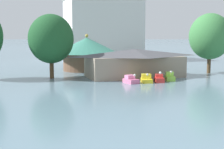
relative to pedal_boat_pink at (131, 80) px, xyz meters
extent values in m
cube|color=pink|center=(0.01, -0.06, -0.17)|extent=(2.05, 2.66, 0.65)
cube|color=pink|center=(-0.05, 0.23, 0.44)|extent=(1.53, 1.33, 0.57)
cylinder|color=pink|center=(0.22, -0.99, 0.41)|extent=(0.14, 0.14, 0.50)
sphere|color=white|center=(0.22, -0.99, 0.83)|extent=(0.34, 0.34, 0.34)
cube|color=yellow|center=(2.66, 0.07, -0.21)|extent=(2.51, 3.37, 0.56)
cube|color=yellow|center=(2.78, 0.43, 0.42)|extent=(1.76, 1.72, 0.70)
cylinder|color=yellow|center=(2.29, -1.07, 0.38)|extent=(0.14, 0.14, 0.63)
sphere|color=white|center=(2.29, -1.07, 0.87)|extent=(0.34, 0.34, 0.34)
cube|color=red|center=(4.68, -0.26, -0.13)|extent=(2.04, 2.82, 0.71)
cube|color=#E8423C|center=(4.78, 0.04, 0.48)|extent=(1.42, 1.43, 0.51)
cylinder|color=red|center=(4.37, -1.23, 0.55)|extent=(0.14, 0.14, 0.65)
sphere|color=white|center=(4.37, -1.23, 1.07)|extent=(0.39, 0.39, 0.39)
cube|color=#8CCC3F|center=(6.96, 0.47, -0.12)|extent=(2.01, 2.59, 0.73)
cube|color=#A0E24F|center=(7.05, 0.75, 0.58)|extent=(1.43, 1.34, 0.68)
cylinder|color=#8CCC3F|center=(6.68, -0.39, 0.57)|extent=(0.14, 0.14, 0.64)
sphere|color=white|center=(6.68, -0.39, 1.06)|extent=(0.35, 0.35, 0.35)
cube|color=gray|center=(3.27, 6.63, 1.33)|extent=(16.38, 7.67, 3.64)
pyramid|color=#4C4C51|center=(3.27, 6.63, 3.80)|extent=(17.69, 8.82, 1.29)
cylinder|color=brown|center=(-2.21, 19.71, 1.31)|extent=(9.92, 9.92, 3.59)
cone|color=#387F6B|center=(-2.21, 19.71, 4.76)|extent=(13.68, 13.68, 3.32)
sphere|color=#B7993D|center=(-2.21, 19.71, 6.78)|extent=(0.70, 0.70, 0.70)
cylinder|color=brown|center=(-10.85, 9.18, 0.80)|extent=(0.71, 0.71, 2.58)
ellipsoid|color=#1E5128|center=(-10.85, 9.18, 6.22)|extent=(7.61, 7.61, 8.28)
cylinder|color=brown|center=(19.08, 7.23, 0.88)|extent=(0.70, 0.70, 2.73)
ellipsoid|color=#3D7F42|center=(19.08, 7.23, 6.64)|extent=(7.92, 7.92, 8.81)
cube|color=silver|center=(9.36, 47.79, 8.64)|extent=(21.58, 15.57, 18.25)
camera|label=1|loc=(-17.04, -43.35, 6.51)|focal=49.19mm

